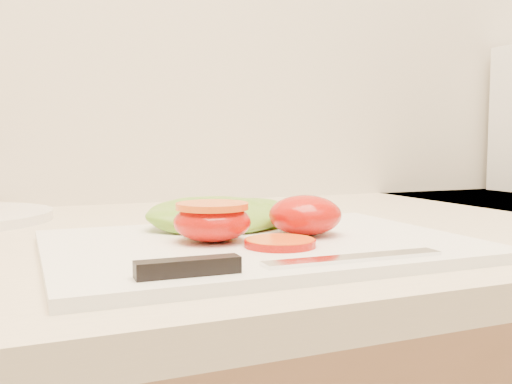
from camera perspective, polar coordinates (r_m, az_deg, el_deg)
name	(u,v)px	position (r m, az deg, el deg)	size (l,w,h in m)	color
cutting_board	(260,245)	(0.55, 0.41, -5.30)	(0.39, 0.28, 0.01)	white
tomato_half_dome	(305,215)	(0.57, 4.93, -2.31)	(0.07, 0.07, 0.04)	red
tomato_half_cut	(212,220)	(0.54, -4.40, -2.82)	(0.07, 0.07, 0.04)	red
tomato_slice_0	(280,243)	(0.51, 2.42, -5.09)	(0.06, 0.06, 0.01)	orange
lettuce_leaf_0	(216,216)	(0.62, -4.00, -2.36)	(0.15, 0.10, 0.03)	#79AD2D
lettuce_leaf_1	(256,214)	(0.64, 0.04, -2.21)	(0.12, 0.09, 0.03)	#79AD2D
knife	(258,263)	(0.42, 0.23, -7.13)	(0.25, 0.02, 0.01)	silver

